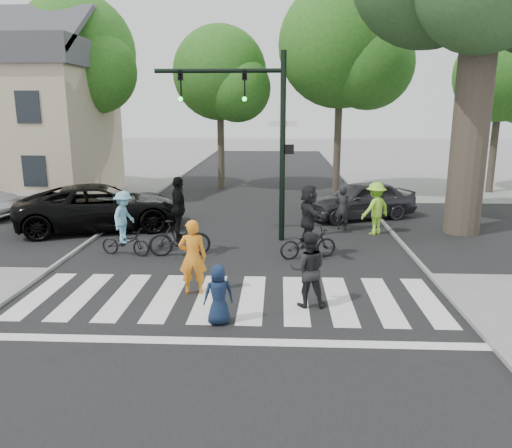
{
  "coord_description": "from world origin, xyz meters",
  "views": [
    {
      "loc": [
        1.09,
        -9.8,
        4.33
      ],
      "look_at": [
        0.5,
        3.0,
        1.3
      ],
      "focal_mm": 35.0,
      "sensor_mm": 36.0,
      "label": 1
    }
  ],
  "objects_px": {
    "traffic_signal": "(256,120)",
    "cyclist_left": "(125,228)",
    "car_suv": "(103,207)",
    "cyclist_mid": "(179,224)",
    "car_grey": "(360,200)",
    "pedestrian_adult": "(308,269)",
    "pedestrian_child": "(219,295)",
    "pedestrian_woman": "(193,257)",
    "cyclist_right": "(308,226)"
  },
  "relations": [
    {
      "from": "traffic_signal",
      "to": "cyclist_mid",
      "type": "xyz_separation_m",
      "value": [
        -2.17,
        -1.91,
        -2.93
      ]
    },
    {
      "from": "cyclist_left",
      "to": "cyclist_right",
      "type": "height_order",
      "value": "cyclist_right"
    },
    {
      "from": "pedestrian_woman",
      "to": "cyclist_right",
      "type": "height_order",
      "value": "cyclist_right"
    },
    {
      "from": "traffic_signal",
      "to": "pedestrian_woman",
      "type": "distance_m",
      "value": 5.91
    },
    {
      "from": "pedestrian_adult",
      "to": "car_suv",
      "type": "bearing_deg",
      "value": -45.33
    },
    {
      "from": "traffic_signal",
      "to": "pedestrian_child",
      "type": "bearing_deg",
      "value": -93.96
    },
    {
      "from": "pedestrian_child",
      "to": "pedestrian_adult",
      "type": "bearing_deg",
      "value": -167.66
    },
    {
      "from": "cyclist_mid",
      "to": "pedestrian_adult",
      "type": "bearing_deg",
      "value": -45.68
    },
    {
      "from": "pedestrian_woman",
      "to": "car_suv",
      "type": "distance_m",
      "value": 7.56
    },
    {
      "from": "cyclist_mid",
      "to": "cyclist_right",
      "type": "relative_size",
      "value": 1.1
    },
    {
      "from": "pedestrian_adult",
      "to": "pedestrian_woman",
      "type": "bearing_deg",
      "value": -14.27
    },
    {
      "from": "pedestrian_child",
      "to": "cyclist_mid",
      "type": "relative_size",
      "value": 0.53
    },
    {
      "from": "pedestrian_woman",
      "to": "pedestrian_child",
      "type": "xyz_separation_m",
      "value": [
        0.8,
        -1.65,
        -0.27
      ]
    },
    {
      "from": "cyclist_right",
      "to": "pedestrian_woman",
      "type": "bearing_deg",
      "value": -133.97
    },
    {
      "from": "pedestrian_child",
      "to": "car_suv",
      "type": "xyz_separation_m",
      "value": [
        -5.12,
        7.85,
        0.18
      ]
    },
    {
      "from": "pedestrian_woman",
      "to": "pedestrian_child",
      "type": "bearing_deg",
      "value": 110.13
    },
    {
      "from": "pedestrian_child",
      "to": "cyclist_right",
      "type": "bearing_deg",
      "value": -130.47
    },
    {
      "from": "pedestrian_woman",
      "to": "cyclist_left",
      "type": "relative_size",
      "value": 0.93
    },
    {
      "from": "pedestrian_adult",
      "to": "cyclist_mid",
      "type": "height_order",
      "value": "cyclist_mid"
    },
    {
      "from": "traffic_signal",
      "to": "cyclist_right",
      "type": "distance_m",
      "value": 3.89
    },
    {
      "from": "cyclist_left",
      "to": "car_suv",
      "type": "bearing_deg",
      "value": 119.12
    },
    {
      "from": "pedestrian_woman",
      "to": "cyclist_right",
      "type": "bearing_deg",
      "value": -139.68
    },
    {
      "from": "pedestrian_child",
      "to": "car_suv",
      "type": "height_order",
      "value": "car_suv"
    },
    {
      "from": "cyclist_right",
      "to": "car_suv",
      "type": "xyz_separation_m",
      "value": [
        -7.18,
        3.24,
        -0.15
      ]
    },
    {
      "from": "pedestrian_child",
      "to": "cyclist_mid",
      "type": "height_order",
      "value": "cyclist_mid"
    },
    {
      "from": "traffic_signal",
      "to": "cyclist_mid",
      "type": "bearing_deg",
      "value": -138.62
    },
    {
      "from": "cyclist_left",
      "to": "cyclist_right",
      "type": "distance_m",
      "value": 5.4
    },
    {
      "from": "pedestrian_woman",
      "to": "pedestrian_adult",
      "type": "relative_size",
      "value": 1.06
    },
    {
      "from": "pedestrian_child",
      "to": "cyclist_right",
      "type": "relative_size",
      "value": 0.58
    },
    {
      "from": "traffic_signal",
      "to": "pedestrian_adult",
      "type": "bearing_deg",
      "value": -75.85
    },
    {
      "from": "pedestrian_woman",
      "to": "pedestrian_adult",
      "type": "bearing_deg",
      "value": 160.95
    },
    {
      "from": "cyclist_mid",
      "to": "traffic_signal",
      "type": "bearing_deg",
      "value": 41.38
    },
    {
      "from": "car_suv",
      "to": "car_grey",
      "type": "xyz_separation_m",
      "value": [
        9.52,
        2.2,
        -0.07
      ]
    },
    {
      "from": "traffic_signal",
      "to": "cyclist_left",
      "type": "relative_size",
      "value": 3.1
    },
    {
      "from": "cyclist_left",
      "to": "car_suv",
      "type": "height_order",
      "value": "cyclist_left"
    },
    {
      "from": "cyclist_mid",
      "to": "car_grey",
      "type": "relative_size",
      "value": 0.54
    },
    {
      "from": "car_suv",
      "to": "car_grey",
      "type": "relative_size",
      "value": 1.34
    },
    {
      "from": "pedestrian_woman",
      "to": "pedestrian_child",
      "type": "relative_size",
      "value": 1.43
    },
    {
      "from": "pedestrian_child",
      "to": "cyclist_left",
      "type": "xyz_separation_m",
      "value": [
        -3.33,
        4.65,
        0.21
      ]
    },
    {
      "from": "cyclist_left",
      "to": "car_suv",
      "type": "xyz_separation_m",
      "value": [
        -1.78,
        3.2,
        -0.03
      ]
    },
    {
      "from": "car_grey",
      "to": "pedestrian_woman",
      "type": "bearing_deg",
      "value": -52.8
    },
    {
      "from": "pedestrian_adult",
      "to": "pedestrian_child",
      "type": "bearing_deg",
      "value": 27.81
    },
    {
      "from": "cyclist_left",
      "to": "cyclist_right",
      "type": "xyz_separation_m",
      "value": [
        5.39,
        -0.03,
        0.12
      ]
    },
    {
      "from": "traffic_signal",
      "to": "pedestrian_woman",
      "type": "height_order",
      "value": "traffic_signal"
    },
    {
      "from": "car_suv",
      "to": "pedestrian_child",
      "type": "bearing_deg",
      "value": -164.69
    },
    {
      "from": "traffic_signal",
      "to": "pedestrian_adult",
      "type": "distance_m",
      "value": 6.5
    },
    {
      "from": "cyclist_right",
      "to": "car_suv",
      "type": "height_order",
      "value": "cyclist_right"
    },
    {
      "from": "pedestrian_child",
      "to": "car_grey",
      "type": "xyz_separation_m",
      "value": [
        4.4,
        10.05,
        0.12
      ]
    },
    {
      "from": "cyclist_left",
      "to": "car_suv",
      "type": "relative_size",
      "value": 0.33
    },
    {
      "from": "traffic_signal",
      "to": "car_suv",
      "type": "height_order",
      "value": "traffic_signal"
    }
  ]
}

